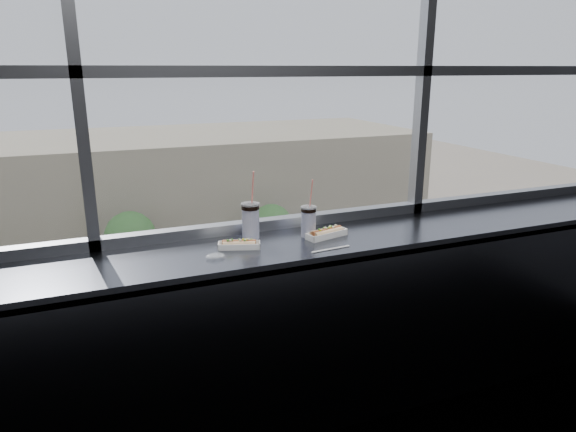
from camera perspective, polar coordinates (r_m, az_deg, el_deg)
name	(u,v)px	position (r m, az deg, el deg)	size (l,w,h in m)	color
wall_back_lower	(274,312)	(3.27, -1.56, -10.58)	(6.00, 6.00, 0.00)	black
window_glass	(270,13)	(2.95, -1.99, 21.62)	(6.00, 6.00, 0.00)	silver
window_mullions	(272,13)	(2.93, -1.84, 21.66)	(6.00, 0.08, 2.40)	gray
counter	(291,247)	(2.82, 0.31, -3.47)	(6.00, 0.55, 0.06)	slate
counter_fascia	(309,354)	(2.84, 2.31, -15.05)	(6.00, 0.04, 1.04)	slate
hotdog_tray_left	(239,244)	(2.72, -5.45, -3.14)	(0.23, 0.14, 0.05)	white
hotdog_tray_right	(327,233)	(2.89, 4.32, -1.89)	(0.26, 0.14, 0.06)	white
soda_cup_left	(251,219)	(2.85, -4.18, -0.33)	(0.10, 0.10, 0.38)	white
soda_cup_right	(308,220)	(2.88, 2.29, -0.44)	(0.09, 0.09, 0.33)	white
loose_straw	(331,249)	(2.70, 4.75, -3.68)	(0.01, 0.01, 0.23)	white
wrapper	(215,256)	(2.60, -8.09, -4.40)	(0.10, 0.07, 0.02)	silver
plaza_ground	(103,221)	(48.05, -19.86, -0.53)	(120.00, 120.00, 0.00)	gray
street_asphalt	(129,353)	(26.21, -17.30, -14.34)	(80.00, 10.00, 0.06)	black
far_sidewalk	(116,288)	(33.39, -18.57, -7.63)	(80.00, 6.00, 0.04)	gray
far_building	(101,190)	(41.74, -20.01, 2.71)	(50.00, 14.00, 8.00)	gray
car_far_c	(300,272)	(31.51, 1.38, -6.22)	(5.71, 2.38, 1.90)	silver
car_near_e	(417,320)	(26.45, 14.11, -11.18)	(6.13, 2.55, 2.04)	#56409C
car_far_b	(145,293)	(29.32, -15.59, -8.19)	(6.92, 2.89, 2.31)	brown
pedestrian_d	(240,253)	(34.82, -5.32, -4.09)	(0.85, 0.64, 1.91)	#66605B
pedestrian_c	(173,267)	(32.93, -12.69, -5.52)	(0.91, 0.68, 2.05)	#66605B
pedestrian_a	(20,282)	(33.76, -27.59, -6.48)	(0.92, 0.69, 2.06)	#66605B
pedestrian_b	(83,285)	(31.98, -21.86, -7.09)	(0.87, 0.65, 1.96)	#66605B
tree_center	(130,236)	(32.33, -17.12, -2.18)	(3.05, 3.05, 4.77)	#47382B
tree_right	(272,225)	(34.23, -1.82, -0.97)	(2.77, 2.77, 4.32)	#47382B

